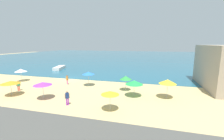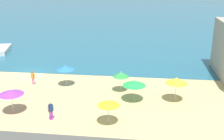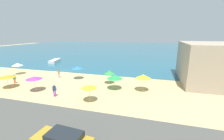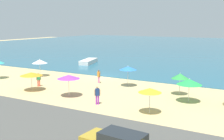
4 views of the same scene
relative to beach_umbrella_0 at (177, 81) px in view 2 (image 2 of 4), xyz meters
The scene contains 11 objects.
ground_plane 19.02m from the beach_umbrella_0, 160.05° to the left, with size 160.00×160.00×0.00m, color tan.
sea 64.00m from the beach_umbrella_0, 106.12° to the left, with size 150.00×110.00×0.05m, color #235F77.
beach_umbrella_0 is the anchor object (origin of this frame).
beach_umbrella_1 4.19m from the beach_umbrella_0, behind, with size 2.32×2.32×2.28m.
beach_umbrella_2 12.34m from the beach_umbrella_0, 167.18° to the left, with size 2.00×2.00×2.45m.
beach_umbrella_3 15.74m from the beach_umbrella_0, 164.18° to the right, with size 2.26×2.26×2.31m.
beach_umbrella_8 5.96m from the beach_umbrella_0, 162.06° to the left, with size 1.76×1.76×2.32m.
beach_umbrella_9 8.09m from the beach_umbrella_0, 138.80° to the right, with size 1.90×1.90×2.23m.
bather_0 16.24m from the beach_umbrella_0, behind, with size 0.53×0.34×1.67m.
bather_1 12.41m from the beach_umbrella_0, 155.16° to the right, with size 0.44×0.42×1.73m.
skiff_nearshore 30.77m from the beach_umbrella_0, 149.13° to the left, with size 3.16×6.06×0.73m.
Camera 2 is at (14.47, -32.85, 12.24)m, focal length 45.00 mm.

